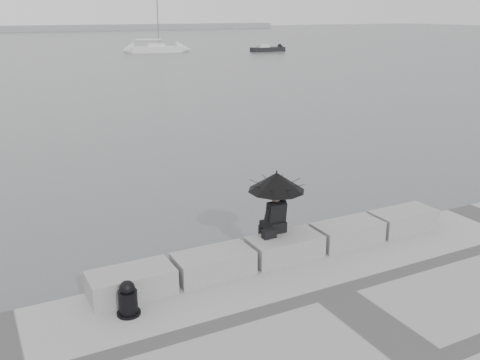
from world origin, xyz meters
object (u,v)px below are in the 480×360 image
seated_person (277,188)px  sailboat_right (156,48)px  small_motorboat (268,49)px  mooring_bollard (128,301)px

seated_person → sailboat_right: (19.43, 64.57, -1.48)m
seated_person → small_motorboat: 68.08m
seated_person → mooring_bollard: bearing=-161.5°
sailboat_right → small_motorboat: sailboat_right is taller
small_motorboat → sailboat_right: bearing=160.5°
seated_person → small_motorboat: seated_person is taller
seated_person → mooring_bollard: (-3.64, -1.02, -1.23)m
seated_person → sailboat_right: size_ratio=0.11×
seated_person → mooring_bollard: 3.97m
sailboat_right → mooring_bollard: bearing=-96.6°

